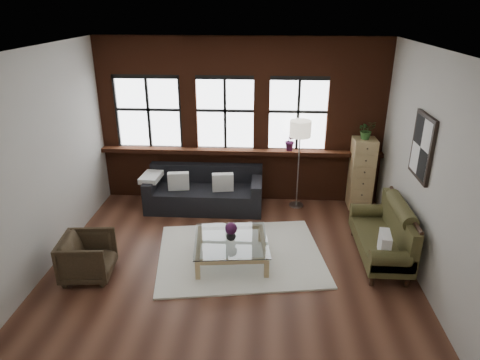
# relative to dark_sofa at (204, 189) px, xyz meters

# --- Properties ---
(floor) EXTENTS (5.50, 5.50, 0.00)m
(floor) POSITION_rel_dark_sofa_xyz_m (0.67, -1.90, -0.40)
(floor) COLOR #462519
(floor) RESTS_ON ground
(ceiling) EXTENTS (5.50, 5.50, 0.00)m
(ceiling) POSITION_rel_dark_sofa_xyz_m (0.67, -1.90, 2.80)
(ceiling) COLOR white
(ceiling) RESTS_ON ground
(wall_back) EXTENTS (5.50, 0.00, 5.50)m
(wall_back) POSITION_rel_dark_sofa_xyz_m (0.67, 0.60, 1.20)
(wall_back) COLOR #B6B3A9
(wall_back) RESTS_ON ground
(wall_front) EXTENTS (5.50, 0.00, 5.50)m
(wall_front) POSITION_rel_dark_sofa_xyz_m (0.67, -4.40, 1.20)
(wall_front) COLOR #B6B3A9
(wall_front) RESTS_ON ground
(wall_left) EXTENTS (0.00, 5.00, 5.00)m
(wall_left) POSITION_rel_dark_sofa_xyz_m (-2.08, -1.90, 1.20)
(wall_left) COLOR #B6B3A9
(wall_left) RESTS_ON ground
(wall_right) EXTENTS (0.00, 5.00, 5.00)m
(wall_right) POSITION_rel_dark_sofa_xyz_m (3.42, -1.90, 1.20)
(wall_right) COLOR #B6B3A9
(wall_right) RESTS_ON ground
(brick_backwall) EXTENTS (5.50, 0.12, 3.20)m
(brick_backwall) POSITION_rel_dark_sofa_xyz_m (0.67, 0.54, 1.20)
(brick_backwall) COLOR #4C2111
(brick_backwall) RESTS_ON floor
(sill_ledge) EXTENTS (5.50, 0.30, 0.08)m
(sill_ledge) POSITION_rel_dark_sofa_xyz_m (0.67, 0.45, 0.64)
(sill_ledge) COLOR #4C2111
(sill_ledge) RESTS_ON brick_backwall
(window_left) EXTENTS (1.38, 0.10, 1.50)m
(window_left) POSITION_rel_dark_sofa_xyz_m (-1.13, 0.55, 1.35)
(window_left) COLOR black
(window_left) RESTS_ON brick_backwall
(window_mid) EXTENTS (1.38, 0.10, 1.50)m
(window_mid) POSITION_rel_dark_sofa_xyz_m (0.37, 0.55, 1.35)
(window_mid) COLOR black
(window_mid) RESTS_ON brick_backwall
(window_right) EXTENTS (1.38, 0.10, 1.50)m
(window_right) POSITION_rel_dark_sofa_xyz_m (1.77, 0.55, 1.35)
(window_right) COLOR black
(window_right) RESTS_ON brick_backwall
(wall_poster) EXTENTS (0.05, 0.74, 0.94)m
(wall_poster) POSITION_rel_dark_sofa_xyz_m (3.39, -1.60, 1.45)
(wall_poster) COLOR black
(wall_poster) RESTS_ON wall_right
(shag_rug) EXTENTS (2.85, 2.39, 0.03)m
(shag_rug) POSITION_rel_dark_sofa_xyz_m (0.80, -1.68, -0.39)
(shag_rug) COLOR white
(shag_rug) RESTS_ON floor
(dark_sofa) EXTENTS (2.23, 0.90, 0.81)m
(dark_sofa) POSITION_rel_dark_sofa_xyz_m (0.00, 0.00, 0.00)
(dark_sofa) COLOR black
(dark_sofa) RESTS_ON floor
(pillow_a) EXTENTS (0.42, 0.20, 0.34)m
(pillow_a) POSITION_rel_dark_sofa_xyz_m (-0.48, -0.10, 0.19)
(pillow_a) COLOR silver
(pillow_a) RESTS_ON dark_sofa
(pillow_b) EXTENTS (0.42, 0.20, 0.34)m
(pillow_b) POSITION_rel_dark_sofa_xyz_m (0.37, -0.10, 0.19)
(pillow_b) COLOR silver
(pillow_b) RESTS_ON dark_sofa
(vintage_settee) EXTENTS (0.75, 1.68, 0.90)m
(vintage_settee) POSITION_rel_dark_sofa_xyz_m (2.97, -1.63, 0.04)
(vintage_settee) COLOR #3F3B1D
(vintage_settee) RESTS_ON floor
(pillow_settee) EXTENTS (0.19, 0.40, 0.34)m
(pillow_settee) POSITION_rel_dark_sofa_xyz_m (2.89, -2.14, 0.16)
(pillow_settee) COLOR silver
(pillow_settee) RESTS_ON vintage_settee
(armchair) EXTENTS (0.78, 0.76, 0.65)m
(armchair) POSITION_rel_dark_sofa_xyz_m (-1.39, -2.37, -0.08)
(armchair) COLOR #302518
(armchair) RESTS_ON floor
(coffee_table) EXTENTS (1.24, 1.24, 0.38)m
(coffee_table) POSITION_rel_dark_sofa_xyz_m (0.67, -1.82, -0.23)
(coffee_table) COLOR tan
(coffee_table) RESTS_ON shag_rug
(vase) EXTENTS (0.18, 0.18, 0.16)m
(vase) POSITION_rel_dark_sofa_xyz_m (0.67, -1.82, 0.04)
(vase) COLOR #B2B2B2
(vase) RESTS_ON coffee_table
(flowers) EXTENTS (0.19, 0.19, 0.19)m
(flowers) POSITION_rel_dark_sofa_xyz_m (0.67, -1.82, 0.16)
(flowers) COLOR #491941
(flowers) RESTS_ON vase
(drawer_chest) EXTENTS (0.43, 0.43, 1.39)m
(drawer_chest) POSITION_rel_dark_sofa_xyz_m (3.03, 0.25, 0.29)
(drawer_chest) COLOR tan
(drawer_chest) RESTS_ON floor
(potted_plant_top) EXTENTS (0.36, 0.33, 0.35)m
(potted_plant_top) POSITION_rel_dark_sofa_xyz_m (3.03, 0.25, 1.16)
(potted_plant_top) COLOR #2D5923
(potted_plant_top) RESTS_ON drawer_chest
(floor_lamp) EXTENTS (0.40, 0.40, 1.88)m
(floor_lamp) POSITION_rel_dark_sofa_xyz_m (1.81, 0.20, 0.54)
(floor_lamp) COLOR #A5A5A8
(floor_lamp) RESTS_ON floor
(sill_plant) EXTENTS (0.23, 0.19, 0.39)m
(sill_plant) POSITION_rel_dark_sofa_xyz_m (1.65, 0.42, 0.87)
(sill_plant) COLOR #491941
(sill_plant) RESTS_ON sill_ledge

